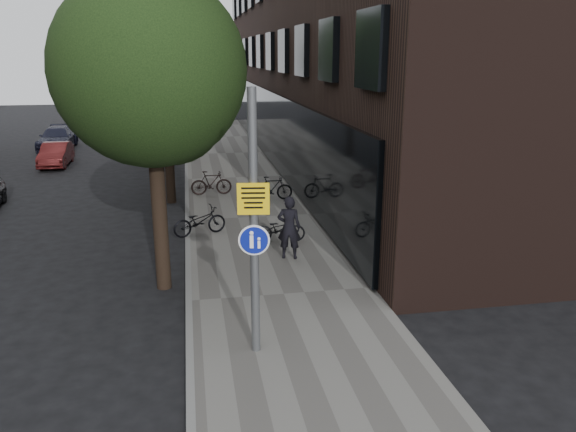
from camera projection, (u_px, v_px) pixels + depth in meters
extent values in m
plane|color=black|center=(301.00, 374.00, 10.29)|extent=(120.00, 120.00, 0.00)
cube|color=slate|center=(252.00, 219.00, 19.77)|extent=(4.50, 60.00, 0.12)
cube|color=slate|center=(187.00, 222.00, 19.39)|extent=(0.15, 60.00, 0.13)
cylinder|color=black|center=(160.00, 227.00, 13.66)|extent=(0.36, 0.36, 3.20)
sphere|color=black|center=(150.00, 70.00, 12.62)|extent=(4.40, 4.40, 4.40)
sphere|color=black|center=(171.00, 111.00, 13.73)|extent=(2.64, 2.64, 2.64)
cylinder|color=black|center=(169.00, 162.00, 21.69)|extent=(0.36, 0.36, 3.20)
sphere|color=black|center=(163.00, 63.00, 20.66)|extent=(5.00, 5.00, 5.00)
sphere|color=black|center=(176.00, 90.00, 21.76)|extent=(3.00, 3.00, 3.00)
cylinder|color=black|center=(174.00, 132.00, 30.20)|extent=(0.36, 0.36, 3.20)
sphere|color=black|center=(169.00, 60.00, 29.17)|extent=(5.00, 5.00, 5.00)
sphere|color=black|center=(179.00, 79.00, 30.27)|extent=(3.00, 3.00, 3.00)
cylinder|color=#595B5E|center=(254.00, 227.00, 10.22)|extent=(0.17, 0.17, 5.00)
cube|color=gold|center=(253.00, 197.00, 10.06)|extent=(0.58, 0.11, 0.58)
cylinder|color=navy|center=(254.00, 239.00, 10.28)|extent=(0.51, 0.09, 0.51)
cylinder|color=white|center=(254.00, 239.00, 10.28)|extent=(0.57, 0.10, 0.58)
imported|color=black|center=(289.00, 227.00, 15.55)|extent=(0.75, 0.59, 1.79)
imported|color=black|center=(280.00, 229.00, 17.07)|extent=(1.58, 0.71, 0.80)
imported|color=black|center=(272.00, 188.00, 21.88)|extent=(1.60, 0.48, 0.96)
imported|color=black|center=(199.00, 221.00, 17.67)|extent=(1.83, 1.16, 0.91)
imported|color=black|center=(211.00, 183.00, 22.71)|extent=(1.65, 0.48, 0.99)
imported|color=#5C1A1A|center=(56.00, 154.00, 29.14)|extent=(1.34, 3.67, 1.20)
imported|color=black|center=(57.00, 138.00, 34.26)|extent=(1.87, 4.58, 1.33)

